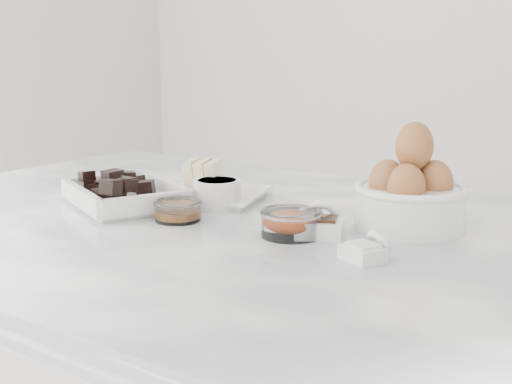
% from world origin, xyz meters
% --- Properties ---
extents(marble_slab, '(1.20, 0.80, 0.04)m').
position_xyz_m(marble_slab, '(0.00, 0.00, 0.92)').
color(marble_slab, white).
rests_on(marble_slab, cabinet).
extents(chocolate_dish, '(0.24, 0.22, 0.05)m').
position_xyz_m(chocolate_dish, '(-0.20, -0.02, 0.96)').
color(chocolate_dish, white).
rests_on(chocolate_dish, marble_slab).
extents(butter_plate, '(0.20, 0.20, 0.06)m').
position_xyz_m(butter_plate, '(-0.11, 0.09, 0.96)').
color(butter_plate, white).
rests_on(butter_plate, marble_slab).
extents(sugar_ramekin, '(0.07, 0.07, 0.04)m').
position_xyz_m(sugar_ramekin, '(-0.07, 0.05, 0.96)').
color(sugar_ramekin, white).
rests_on(sugar_ramekin, marble_slab).
extents(egg_bowl, '(0.15, 0.15, 0.15)m').
position_xyz_m(egg_bowl, '(0.22, 0.11, 0.99)').
color(egg_bowl, white).
rests_on(egg_bowl, marble_slab).
extents(honey_bowl, '(0.07, 0.07, 0.03)m').
position_xyz_m(honey_bowl, '(-0.07, -0.04, 0.96)').
color(honey_bowl, white).
rests_on(honey_bowl, marble_slab).
extents(zest_bowl, '(0.08, 0.08, 0.04)m').
position_xyz_m(zest_bowl, '(0.11, -0.02, 0.96)').
color(zest_bowl, white).
rests_on(zest_bowl, marble_slab).
extents(vanilla_spoon, '(0.08, 0.09, 0.05)m').
position_xyz_m(vanilla_spoon, '(0.14, 0.01, 0.96)').
color(vanilla_spoon, white).
rests_on(vanilla_spoon, marble_slab).
extents(salt_spoon, '(0.06, 0.07, 0.04)m').
position_xyz_m(salt_spoon, '(0.24, -0.05, 0.95)').
color(salt_spoon, white).
rests_on(salt_spoon, marble_slab).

